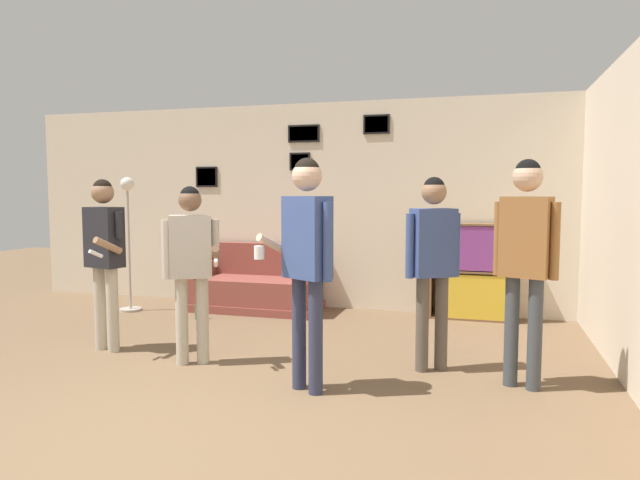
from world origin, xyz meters
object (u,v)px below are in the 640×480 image
object	(u,v)px
person_spectator_near_bookshelf	(433,253)
bottle_on_floor	(198,310)
couch	(258,288)
person_spectator_far_right	(526,247)
person_player_foreground_center	(191,257)
floor_lamp	(128,228)
bookshelf	(474,272)
person_player_foreground_left	(104,246)
person_watcher_holding_cup	(307,247)

from	to	relation	value
person_spectator_near_bookshelf	bottle_on_floor	world-z (taller)	person_spectator_near_bookshelf
couch	person_spectator_near_bookshelf	bearing A→B (deg)	-39.10
person_spectator_far_right	person_player_foreground_center	bearing A→B (deg)	-176.80
floor_lamp	person_spectator_far_right	bearing A→B (deg)	-19.62
couch	bookshelf	xyz separation A→B (m)	(2.72, 0.20, 0.29)
floor_lamp	person_player_foreground_left	size ratio (longest dim) A/B	1.04
bookshelf	person_watcher_holding_cup	bearing A→B (deg)	-111.72
floor_lamp	person_player_foreground_left	bearing A→B (deg)	-62.07
couch	bottle_on_floor	size ratio (longest dim) A/B	6.02
person_player_foreground_center	person_watcher_holding_cup	bearing A→B (deg)	-17.89
bookshelf	bottle_on_floor	distance (m)	3.36
person_watcher_holding_cup	person_spectator_near_bookshelf	distance (m)	1.19
person_player_foreground_center	person_player_foreground_left	bearing A→B (deg)	171.17
person_spectator_far_right	bottle_on_floor	distance (m)	4.03
floor_lamp	person_spectator_near_bookshelf	distance (m)	4.22
person_player_foreground_center	person_watcher_holding_cup	xyz separation A→B (m)	(1.19, -0.39, 0.15)
person_player_foreground_left	person_spectator_near_bookshelf	bearing A→B (deg)	4.60
floor_lamp	person_player_foreground_center	distance (m)	2.64
couch	person_player_foreground_center	bearing A→B (deg)	-81.62
bookshelf	person_player_foreground_center	distance (m)	3.52
person_player_foreground_left	person_spectator_far_right	xyz separation A→B (m)	(3.81, -0.00, 0.09)
bookshelf	floor_lamp	xyz separation A→B (m)	(-4.27, -0.74, 0.50)
couch	person_player_foreground_center	distance (m)	2.49
person_spectator_near_bookshelf	bottle_on_floor	bearing A→B (deg)	157.11
person_player_foreground_center	person_watcher_holding_cup	world-z (taller)	person_watcher_holding_cup
bookshelf	bottle_on_floor	xyz separation A→B (m)	(-3.19, -0.95, -0.47)
person_player_foreground_left	bottle_on_floor	xyz separation A→B (m)	(0.19, 1.47, -0.91)
couch	bookshelf	size ratio (longest dim) A/B	1.42
couch	person_watcher_holding_cup	world-z (taller)	person_watcher_holding_cup
couch	person_spectator_near_bookshelf	distance (m)	3.20
floor_lamp	person_watcher_holding_cup	xyz separation A→B (m)	(3.10, -2.22, 0.04)
bookshelf	person_spectator_near_bookshelf	world-z (taller)	person_spectator_near_bookshelf
couch	person_player_foreground_left	size ratio (longest dim) A/B	0.99
person_spectator_far_right	bottle_on_floor	size ratio (longest dim) A/B	6.54
person_spectator_far_right	person_player_foreground_left	bearing A→B (deg)	179.98
couch	person_player_foreground_center	world-z (taller)	person_player_foreground_center
bookshelf	person_spectator_near_bookshelf	bearing A→B (deg)	-97.92
couch	person_player_foreground_center	xyz separation A→B (m)	(0.35, -2.37, 0.68)
couch	person_watcher_holding_cup	distance (m)	3.27
floor_lamp	person_spectator_near_bookshelf	size ratio (longest dim) A/B	1.04
bookshelf	person_player_foreground_left	xyz separation A→B (m)	(-3.39, -2.42, 0.44)
couch	person_spectator_far_right	xyz separation A→B (m)	(3.15, -2.22, 0.83)
bottle_on_floor	couch	bearing A→B (deg)	57.68
floor_lamp	person_spectator_near_bookshelf	world-z (taller)	floor_lamp
couch	floor_lamp	size ratio (longest dim) A/B	0.95
bookshelf	person_spectator_far_right	distance (m)	2.51
person_player_foreground_left	bottle_on_floor	size ratio (longest dim) A/B	6.06
couch	person_watcher_holding_cup	bearing A→B (deg)	-60.77
couch	person_spectator_far_right	distance (m)	3.94
person_watcher_holding_cup	person_player_foreground_left	bearing A→B (deg)	166.18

